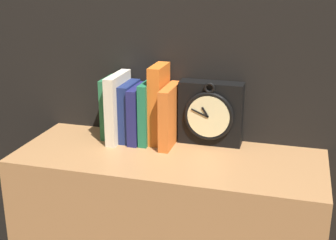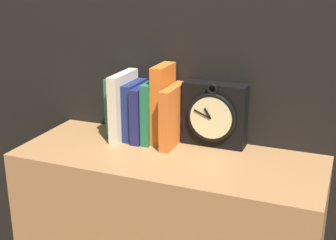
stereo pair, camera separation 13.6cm
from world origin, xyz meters
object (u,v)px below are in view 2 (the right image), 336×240
at_px(book_slot0_green, 118,106).
at_px(book_slot6_orange, 173,116).
at_px(book_slot5_orange, 163,104).
at_px(book_slot3_navy, 143,113).
at_px(book_slot4_green, 153,111).
at_px(clock, 214,115).
at_px(book_slot1_cream, 124,106).
at_px(book_slot2_navy, 135,110).

relative_size(book_slot0_green, book_slot6_orange, 1.05).
xyz_separation_m(book_slot0_green, book_slot5_orange, (0.16, -0.00, 0.03)).
height_order(book_slot3_navy, book_slot4_green, book_slot4_green).
bearing_deg(book_slot4_green, book_slot3_navy, -176.02).
distance_m(book_slot5_orange, book_slot6_orange, 0.05).
bearing_deg(book_slot4_green, book_slot5_orange, 13.40).
relative_size(clock, book_slot1_cream, 0.96).
height_order(book_slot5_orange, book_slot6_orange, book_slot5_orange).
bearing_deg(clock, book_slot2_navy, -173.51).
xyz_separation_m(book_slot5_orange, book_slot6_orange, (0.04, -0.02, -0.03)).
distance_m(book_slot3_navy, book_slot5_orange, 0.07).
bearing_deg(book_slot6_orange, book_slot1_cream, -179.84).
distance_m(book_slot0_green, book_slot1_cream, 0.04).
distance_m(clock, book_slot3_navy, 0.23).
distance_m(clock, book_slot4_green, 0.20).
height_order(clock, book_slot2_navy, clock).
height_order(book_slot2_navy, book_slot4_green, book_slot4_green).
bearing_deg(book_slot0_green, book_slot1_cream, -33.65).
bearing_deg(book_slot4_green, book_slot2_navy, 177.33).
distance_m(book_slot0_green, book_slot4_green, 0.13).
distance_m(book_slot1_cream, book_slot3_navy, 0.07).
bearing_deg(book_slot6_orange, book_slot2_navy, 174.33).
distance_m(book_slot4_green, book_slot5_orange, 0.04).
xyz_separation_m(clock, book_slot1_cream, (-0.29, -0.04, 0.01)).
height_order(book_slot0_green, book_slot2_navy, book_slot0_green).
height_order(book_slot2_navy, book_slot5_orange, book_slot5_orange).
xyz_separation_m(book_slot2_navy, book_slot5_orange, (0.10, 0.00, 0.03)).
height_order(book_slot0_green, book_slot5_orange, book_slot5_orange).
relative_size(book_slot1_cream, book_slot4_green, 1.10).
bearing_deg(book_slot2_navy, book_slot1_cream, -156.40).
height_order(book_slot0_green, book_slot6_orange, book_slot0_green).
distance_m(book_slot0_green, book_slot6_orange, 0.21).
bearing_deg(book_slot3_navy, book_slot6_orange, -4.55).
xyz_separation_m(book_slot3_navy, book_slot4_green, (0.03, 0.00, 0.01)).
xyz_separation_m(book_slot0_green, book_slot1_cream, (0.03, -0.02, 0.01)).
distance_m(book_slot1_cream, book_slot4_green, 0.10).
bearing_deg(book_slot2_navy, book_slot4_green, -2.67).
xyz_separation_m(book_slot1_cream, book_slot2_navy, (0.03, 0.01, -0.02)).
bearing_deg(book_slot5_orange, book_slot2_navy, -177.14).
relative_size(book_slot4_green, book_slot5_orange, 0.79).
relative_size(book_slot3_navy, book_slot6_orange, 0.95).
height_order(clock, book_slot3_navy, clock).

